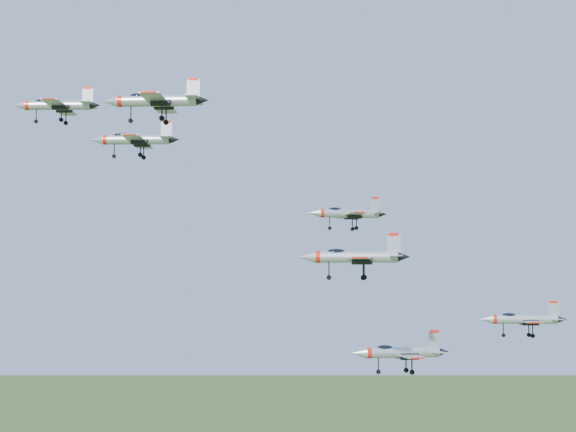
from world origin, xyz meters
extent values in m
cylinder|color=#AEB2BB|center=(-21.56, 13.33, 136.72)|extent=(9.56, 3.45, 1.37)
cone|color=#AEB2BB|center=(-27.12, 14.60, 136.72)|extent=(2.16, 1.76, 1.37)
cone|color=black|center=(-16.21, 12.11, 136.72)|extent=(1.70, 1.46, 1.17)
ellipsoid|color=black|center=(-23.82, 13.85, 137.24)|extent=(2.48, 1.48, 0.87)
cube|color=#AEB2BB|center=(-22.01, 10.41, 136.46)|extent=(3.40, 5.06, 0.15)
cube|color=#AEB2BB|center=(-20.70, 16.17, 136.46)|extent=(3.40, 5.06, 0.15)
cube|color=#AEB2BB|center=(-17.34, 12.37, 138.15)|extent=(1.57, 0.48, 2.22)
cube|color=red|center=(-17.34, 12.37, 139.31)|extent=(1.16, 0.40, 0.37)
cylinder|color=#AEB2BB|center=(-10.49, 2.62, 130.13)|extent=(9.02, 3.38, 1.30)
cone|color=#AEB2BB|center=(-15.72, 3.89, 130.13)|extent=(2.05, 1.68, 1.30)
cone|color=black|center=(-5.46, 1.39, 130.13)|extent=(1.62, 1.40, 1.10)
ellipsoid|color=black|center=(-12.62, 3.14, 130.62)|extent=(2.35, 1.42, 0.82)
cube|color=#AEB2BB|center=(-10.96, -0.14, 129.88)|extent=(3.26, 4.80, 0.14)
cube|color=#AEB2BB|center=(-9.64, 5.28, 129.88)|extent=(3.26, 4.80, 0.14)
cube|color=#AEB2BB|center=(-6.52, 1.65, 131.48)|extent=(1.48, 0.47, 2.09)
cube|color=red|center=(-6.52, 1.65, 132.57)|extent=(1.10, 0.39, 0.35)
cylinder|color=#AEB2BB|center=(-8.81, -19.14, 130.56)|extent=(8.72, 3.53, 1.26)
cone|color=#AEB2BB|center=(-13.84, -17.74, 130.56)|extent=(2.01, 1.68, 1.26)
cone|color=black|center=(-3.97, -20.48, 130.56)|extent=(1.59, 1.39, 1.07)
ellipsoid|color=black|center=(-10.86, -18.57, 131.04)|extent=(2.29, 1.44, 0.80)
cube|color=#AEB2BB|center=(-9.35, -21.79, 130.32)|extent=(3.28, 4.69, 0.14)
cube|color=#AEB2BB|center=(-7.90, -16.58, 130.32)|extent=(3.28, 4.69, 0.14)
cube|color=#AEB2BB|center=(-4.99, -20.19, 131.87)|extent=(1.43, 0.50, 2.03)
cube|color=red|center=(-4.99, -20.19, 132.93)|extent=(1.06, 0.41, 0.34)
cylinder|color=#AEB2BB|center=(19.04, 1.56, 120.58)|extent=(8.45, 1.42, 1.22)
cone|color=#AEB2BB|center=(13.99, 1.69, 120.58)|extent=(1.71, 1.26, 1.22)
cone|color=black|center=(23.91, 1.44, 120.58)|extent=(1.34, 1.07, 1.03)
ellipsoid|color=black|center=(16.98, 1.61, 121.04)|extent=(2.08, 0.93, 0.77)
cube|color=#AEB2BB|center=(19.16, -1.06, 120.35)|extent=(2.25, 4.17, 0.13)
cube|color=#AEB2BB|center=(19.29, 4.18, 120.35)|extent=(2.25, 4.17, 0.13)
cube|color=#AEB2BB|center=(22.88, 1.47, 121.85)|extent=(1.41, 0.15, 1.97)
cube|color=red|center=(22.88, 1.47, 122.88)|extent=(1.03, 0.16, 0.33)
cylinder|color=#AEB2BB|center=(16.16, -11.11, 114.02)|extent=(10.19, 4.03, 1.47)
cone|color=#AEB2BB|center=(10.28, -9.54, 114.02)|extent=(2.34, 1.94, 1.47)
cone|color=black|center=(21.83, -12.61, 114.02)|extent=(1.85, 1.61, 1.25)
ellipsoid|color=black|center=(13.77, -10.47, 114.57)|extent=(2.67, 1.66, 0.93)
cube|color=#AEB2BB|center=(15.57, -14.22, 113.73)|extent=(3.78, 5.46, 0.16)
cube|color=#AEB2BB|center=(17.19, -8.11, 113.73)|extent=(3.78, 5.46, 0.16)
cube|color=#AEB2BB|center=(20.63, -12.30, 115.54)|extent=(1.67, 0.57, 2.37)
cube|color=red|center=(20.63, -12.30, 116.78)|extent=(1.24, 0.47, 0.39)
cylinder|color=#AEB2BB|center=(25.97, -0.40, 101.32)|extent=(10.40, 1.89, 1.49)
cone|color=#AEB2BB|center=(19.76, -0.17, 101.32)|extent=(2.12, 1.57, 1.49)
cone|color=black|center=(31.94, -0.63, 101.32)|extent=(1.66, 1.33, 1.27)
ellipsoid|color=black|center=(23.44, -0.31, 101.88)|extent=(2.57, 1.17, 0.95)
cube|color=#AEB2BB|center=(26.07, -3.63, 101.03)|extent=(2.84, 5.16, 0.16)
cube|color=#AEB2BB|center=(26.32, 2.80, 101.03)|extent=(2.84, 5.16, 0.16)
cube|color=#AEB2BB|center=(30.68, -0.58, 102.87)|extent=(1.73, 0.20, 2.41)
cube|color=red|center=(30.68, -0.58, 104.13)|extent=(1.27, 0.21, 0.40)
cylinder|color=#AEB2BB|center=(47.32, 4.77, 105.46)|extent=(9.59, 3.86, 1.38)
cone|color=#AEB2BB|center=(41.79, 6.28, 105.46)|extent=(2.21, 1.84, 1.38)
cone|color=black|center=(52.65, 3.31, 105.46)|extent=(1.74, 1.52, 1.17)
ellipsoid|color=black|center=(45.06, 5.38, 105.98)|extent=(2.52, 1.58, 0.88)
cube|color=#AEB2BB|center=(46.74, 1.84, 105.19)|extent=(3.59, 5.15, 0.15)
cube|color=#AEB2BB|center=(48.31, 7.58, 105.19)|extent=(3.59, 5.15, 0.15)
cube|color=#AEB2BB|center=(51.52, 3.62, 106.89)|extent=(1.57, 0.54, 2.23)
cube|color=red|center=(51.52, 3.62, 108.06)|extent=(1.17, 0.45, 0.37)
camera|label=1|loc=(-12.92, -106.14, 110.35)|focal=50.00mm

